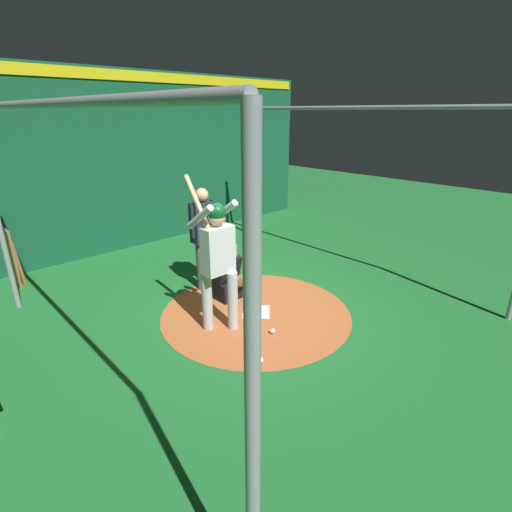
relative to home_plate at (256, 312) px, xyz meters
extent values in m
plane|color=#1E6B2D|center=(0.00, 0.00, -0.01)|extent=(26.83, 26.83, 0.00)
cylinder|color=#B76033|center=(0.00, 0.00, -0.01)|extent=(2.95, 2.95, 0.01)
cube|color=white|center=(0.00, 0.00, 0.00)|extent=(0.59, 0.59, 0.01)
cylinder|color=#BCBCC0|center=(0.10, -0.55, 0.43)|extent=(0.15, 0.15, 0.88)
cylinder|color=#BCBCC0|center=(-0.14, -0.82, 0.43)|extent=(0.15, 0.15, 0.88)
cube|color=silver|center=(-0.02, -0.69, 1.20)|extent=(0.22, 0.44, 0.66)
cylinder|color=silver|center=(-0.12, -0.49, 1.67)|extent=(0.53, 0.09, 0.41)
cylinder|color=silver|center=(-0.12, -0.88, 1.67)|extent=(0.53, 0.09, 0.41)
sphere|color=beige|center=(-0.02, -0.69, 1.65)|extent=(0.23, 0.23, 0.23)
sphere|color=#0F4C23|center=(-0.02, -0.69, 1.72)|extent=(0.25, 0.25, 0.25)
cylinder|color=tan|center=(-0.24, -0.82, 1.80)|extent=(0.54, 0.06, 0.73)
cube|color=black|center=(-0.72, 0.00, 0.14)|extent=(0.40, 0.40, 0.30)
cube|color=black|center=(-0.68, 0.00, 0.52)|extent=(0.31, 0.40, 0.49)
sphere|color=brown|center=(-0.66, 0.00, 0.86)|extent=(0.23, 0.23, 0.23)
cube|color=gray|center=(-0.56, 0.00, 0.86)|extent=(0.03, 0.20, 0.20)
ellipsoid|color=brown|center=(-0.40, 0.06, 0.39)|extent=(0.12, 0.28, 0.22)
cylinder|color=#4C4C51|center=(-1.30, 0.10, 0.42)|extent=(0.15, 0.15, 0.86)
cylinder|color=#4C4C51|center=(-1.30, -0.10, 0.42)|extent=(0.15, 0.15, 0.86)
cube|color=#1E2338|center=(-1.30, 0.00, 1.19)|extent=(0.22, 0.42, 0.68)
cylinder|color=#1E2338|center=(-1.30, 0.21, 1.25)|extent=(0.09, 0.09, 0.58)
cylinder|color=#1E2338|center=(-1.30, -0.20, 1.25)|extent=(0.09, 0.09, 0.58)
sphere|color=tan|center=(-1.30, 0.00, 1.66)|extent=(0.22, 0.22, 0.22)
cube|color=#145133|center=(-4.35, 0.00, 1.88)|extent=(0.20, 10.83, 3.79)
cube|color=yellow|center=(-4.24, 0.00, 3.63)|extent=(0.03, 10.61, 0.20)
cylinder|color=gray|center=(2.78, -2.65, 1.50)|extent=(0.08, 0.08, 3.02)
cylinder|color=gray|center=(-2.78, 2.65, 1.50)|extent=(0.08, 0.08, 3.02)
cylinder|color=gray|center=(0.00, -2.65, 3.01)|extent=(5.56, 0.07, 0.07)
cylinder|color=gray|center=(0.00, 2.65, 3.01)|extent=(5.56, 0.07, 0.07)
cube|color=olive|center=(-4.10, -2.44, 0.51)|extent=(1.18, 0.04, 1.05)
cylinder|color=tan|center=(-4.59, -2.38, 0.40)|extent=(0.06, 0.17, 0.83)
cylinder|color=olive|center=(-4.47, -2.38, 0.39)|extent=(0.06, 0.18, 0.81)
cylinder|color=olive|center=(-4.35, -2.38, 0.41)|extent=(0.06, 0.18, 0.84)
cylinder|color=olive|center=(-4.23, -2.38, 0.43)|extent=(0.06, 0.14, 0.88)
cylinder|color=tan|center=(-4.11, -2.38, 0.44)|extent=(0.06, 0.14, 0.91)
cylinder|color=tan|center=(-3.99, -2.38, 0.43)|extent=(0.06, 0.17, 0.88)
cylinder|color=tan|center=(-3.87, -2.38, 0.44)|extent=(0.06, 0.17, 0.90)
cylinder|color=olive|center=(-3.75, -2.38, 0.45)|extent=(0.06, 0.19, 0.92)
cylinder|color=olive|center=(-3.63, -2.38, 0.41)|extent=(0.06, 0.12, 0.85)
sphere|color=white|center=(0.60, -0.25, 0.03)|extent=(0.07, 0.07, 0.07)
sphere|color=white|center=(0.97, -0.84, 0.03)|extent=(0.07, 0.07, 0.07)
camera|label=1|loc=(3.86, -3.65, 2.95)|focal=26.90mm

